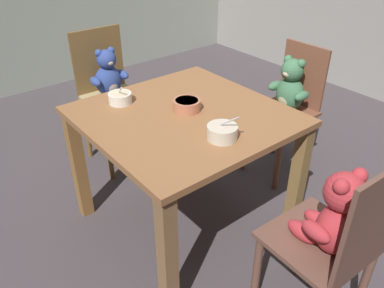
# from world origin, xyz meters

# --- Properties ---
(ground_plane) EXTENTS (5.20, 5.20, 0.04)m
(ground_plane) POSITION_xyz_m (0.00, 0.00, -0.02)
(ground_plane) COLOR #473E43
(dining_table) EXTENTS (0.97, 0.97, 0.72)m
(dining_table) POSITION_xyz_m (0.00, 0.00, 0.60)
(dining_table) COLOR #925E38
(dining_table) RESTS_ON ground_plane
(teddy_chair_near_right) EXTENTS (0.40, 0.41, 0.91)m
(teddy_chair_near_right) POSITION_xyz_m (0.88, 0.05, 0.56)
(teddy_chair_near_right) COLOR brown
(teddy_chair_near_right) RESTS_ON ground_plane
(teddy_chair_far_center) EXTENTS (0.37, 0.40, 0.88)m
(teddy_chair_far_center) POSITION_xyz_m (-0.02, 0.88, 0.55)
(teddy_chair_far_center) COLOR brown
(teddy_chair_far_center) RESTS_ON ground_plane
(teddy_chair_near_left) EXTENTS (0.42, 0.41, 0.93)m
(teddy_chair_near_left) POSITION_xyz_m (-0.88, 0.04, 0.55)
(teddy_chair_near_left) COLOR brown
(teddy_chair_near_left) RESTS_ON ground_plane
(porridge_bowl_white_near_left) EXTENTS (0.13, 0.12, 0.12)m
(porridge_bowl_white_near_left) POSITION_xyz_m (-0.31, -0.19, 0.75)
(porridge_bowl_white_near_left) COLOR white
(porridge_bowl_white_near_left) RESTS_ON dining_table
(porridge_bowl_cream_near_right) EXTENTS (0.15, 0.14, 0.13)m
(porridge_bowl_cream_near_right) POSITION_xyz_m (0.30, -0.02, 0.76)
(porridge_bowl_cream_near_right) COLOR beige
(porridge_bowl_cream_near_right) RESTS_ON dining_table
(porridge_bowl_terracotta_center) EXTENTS (0.14, 0.14, 0.06)m
(porridge_bowl_terracotta_center) POSITION_xyz_m (-0.02, 0.03, 0.75)
(porridge_bowl_terracotta_center) COLOR #BD7152
(porridge_bowl_terracotta_center) RESTS_ON dining_table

